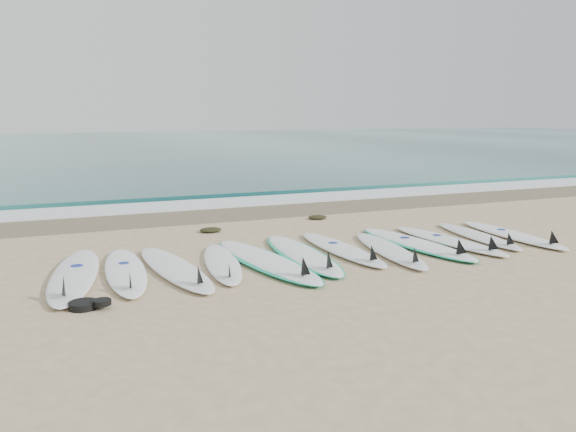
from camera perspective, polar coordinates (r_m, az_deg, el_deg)
name	(u,v)px	position (r m, az deg, el deg)	size (l,w,h in m)	color
ground	(326,256)	(8.70, 3.90, -4.07)	(120.00, 120.00, 0.00)	tan
ocean	(119,145)	(40.30, -16.76, 6.90)	(120.00, 55.00, 0.03)	#266563
wet_sand_band	(246,213)	(12.43, -4.34, 0.35)	(120.00, 1.80, 0.01)	brown
foam_band	(228,203)	(13.76, -6.10, 1.35)	(120.00, 1.40, 0.04)	silver
wave_crest	(213,193)	(15.18, -7.66, 2.28)	(120.00, 1.00, 0.10)	#266563
surfboard_0	(74,275)	(7.97, -20.92, -5.63)	(0.95, 2.89, 0.36)	silver
surfboard_1	(126,271)	(7.97, -16.18, -5.40)	(0.63, 2.59, 0.33)	white
surfboard_2	(176,268)	(7.93, -11.33, -5.25)	(0.92, 2.74, 0.34)	white
surfboard_3	(223,263)	(8.13, -6.67, -4.77)	(0.83, 2.37, 0.30)	white
surfboard_4	(267,261)	(8.20, -2.17, -4.55)	(1.15, 3.00, 0.37)	white
surfboard_5	(303,254)	(8.58, 1.53, -3.90)	(0.74, 2.77, 0.35)	white
surfboard_6	(343,249)	(8.93, 5.59, -3.34)	(0.62, 2.58, 0.33)	white
surfboard_7	(391,250)	(8.97, 10.39, -3.41)	(0.89, 2.56, 0.32)	white
surfboard_8	(417,244)	(9.51, 12.97, -2.74)	(0.95, 2.80, 0.35)	white
surfboard_9	(451,240)	(9.85, 16.20, -2.40)	(0.83, 2.63, 0.33)	white
surfboard_10	(479,236)	(10.40, 18.87, -1.92)	(0.71, 2.39, 0.30)	white
surfboard_11	(514,235)	(10.69, 21.98, -1.76)	(0.61, 2.59, 0.33)	white
seaweed_near	(211,230)	(10.50, -7.87, -1.41)	(0.41, 0.32, 0.08)	black
seaweed_far	(318,217)	(11.69, 3.02, -0.12)	(0.40, 0.31, 0.08)	black
leash_coil	(88,304)	(6.78, -19.70, -8.46)	(0.46, 0.36, 0.11)	black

